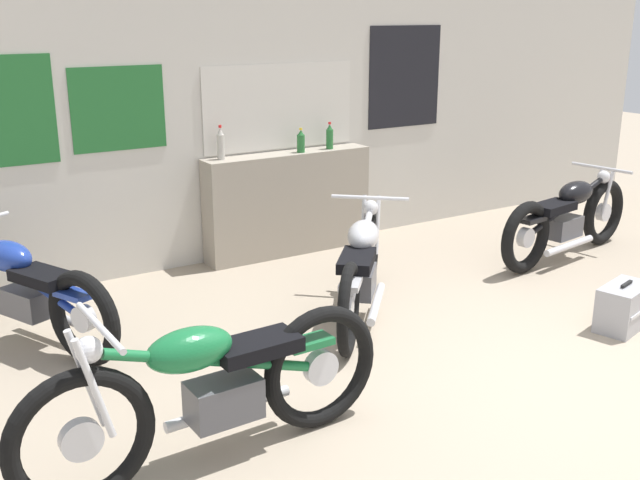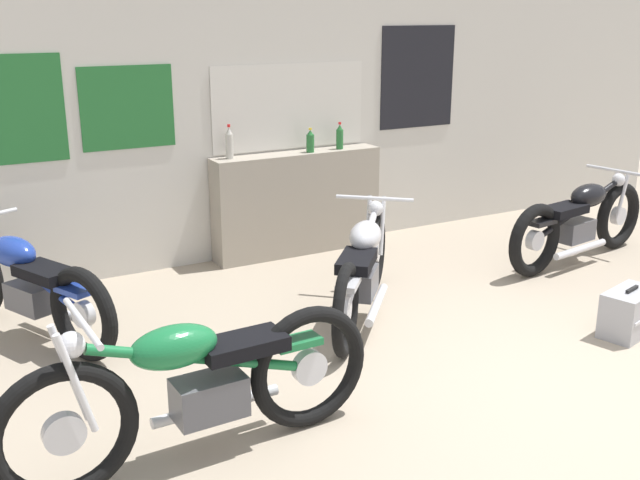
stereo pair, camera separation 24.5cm
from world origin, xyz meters
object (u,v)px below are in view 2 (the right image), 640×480
(motorcycle_silver, at_px, (363,267))
(motorcycle_green, at_px, (197,385))
(motorcycle_blue, at_px, (25,284))
(bottle_left_center, at_px, (310,141))
(bottle_leftmost, at_px, (229,143))
(motorcycle_black, at_px, (580,221))
(hard_case_silver, at_px, (629,312))
(bottle_center, at_px, (340,137))

(motorcycle_silver, height_order, motorcycle_green, motorcycle_green)
(motorcycle_blue, bearing_deg, bottle_left_center, 15.57)
(bottle_leftmost, relative_size, motorcycle_silver, 0.20)
(motorcycle_black, relative_size, hard_case_silver, 3.85)
(motorcycle_blue, bearing_deg, hard_case_silver, -28.90)
(bottle_leftmost, distance_m, bottle_center, 1.14)
(bottle_center, xyz_separation_m, motorcycle_black, (1.74, -1.53, -0.72))
(motorcycle_black, height_order, motorcycle_blue, same)
(motorcycle_blue, distance_m, motorcycle_green, 2.18)
(motorcycle_green, distance_m, hard_case_silver, 3.35)
(bottle_leftmost, distance_m, motorcycle_black, 3.36)
(bottle_center, bearing_deg, hard_case_silver, -75.45)
(bottle_leftmost, bearing_deg, motorcycle_silver, -78.76)
(motorcycle_green, bearing_deg, bottle_center, 48.40)
(bottle_left_center, relative_size, motorcycle_blue, 0.12)
(motorcycle_black, distance_m, hard_case_silver, 1.72)
(bottle_left_center, bearing_deg, hard_case_silver, -69.40)
(bottle_center, relative_size, motorcycle_green, 0.13)
(motorcycle_silver, relative_size, motorcycle_black, 0.77)
(motorcycle_silver, distance_m, motorcycle_black, 2.53)
(bottle_left_center, height_order, motorcycle_green, bottle_left_center)
(bottle_leftmost, xyz_separation_m, hard_case_silver, (1.89, -2.98, -0.97))
(hard_case_silver, bearing_deg, motorcycle_silver, 141.49)
(motorcycle_black, bearing_deg, bottle_center, 138.66)
(bottle_center, bearing_deg, bottle_leftmost, 176.84)
(bottle_center, xyz_separation_m, motorcycle_green, (-2.58, -2.91, -0.68))
(motorcycle_silver, xyz_separation_m, motorcycle_black, (2.52, 0.16, -0.01))
(motorcycle_silver, bearing_deg, motorcycle_black, 3.68)
(bottle_center, bearing_deg, motorcycle_green, -131.60)
(motorcycle_black, height_order, hard_case_silver, motorcycle_black)
(bottle_left_center, bearing_deg, motorcycle_silver, -105.10)
(bottle_leftmost, distance_m, motorcycle_silver, 1.93)
(motorcycle_green, bearing_deg, motorcycle_silver, 34.15)
(motorcycle_silver, height_order, motorcycle_blue, motorcycle_silver)
(bottle_leftmost, relative_size, hard_case_silver, 0.60)
(bottle_leftmost, bearing_deg, hard_case_silver, -57.59)
(bottle_leftmost, height_order, motorcycle_blue, bottle_leftmost)
(motorcycle_silver, distance_m, motorcycle_blue, 2.49)
(motorcycle_blue, xyz_separation_m, hard_case_silver, (3.86, -2.13, -0.23))
(bottle_center, height_order, motorcycle_silver, bottle_center)
(motorcycle_black, height_order, motorcycle_green, motorcycle_green)
(motorcycle_silver, distance_m, hard_case_silver, 1.99)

